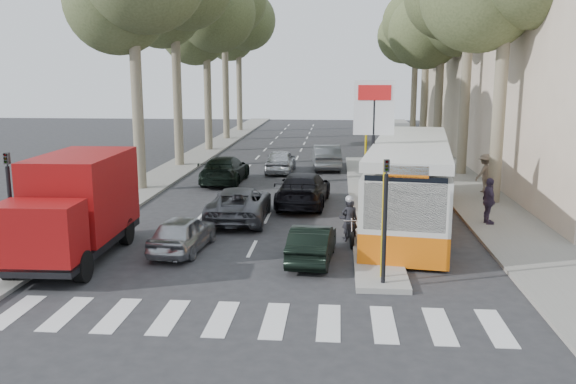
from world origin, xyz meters
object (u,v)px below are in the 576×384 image
object	(u,v)px
red_truck	(76,205)
city_bus	(410,179)
silver_hatchback	(183,233)
dark_hatchback	(312,243)
motorcycle	(349,220)

from	to	relation	value
red_truck	city_bus	xyz separation A→B (m)	(11.10, 5.64, 0.01)
red_truck	city_bus	distance (m)	12.45
red_truck	city_bus	bearing A→B (deg)	25.44
silver_hatchback	red_truck	distance (m)	3.50
dark_hatchback	motorcycle	xyz separation A→B (m)	(1.20, 2.40, 0.17)
silver_hatchback	red_truck	bearing A→B (deg)	23.43
dark_hatchback	city_bus	bearing A→B (deg)	-119.73
red_truck	dark_hatchback	bearing A→B (deg)	0.78
dark_hatchback	city_bus	distance (m)	6.55
dark_hatchback	motorcycle	size ratio (longest dim) A/B	1.81
motorcycle	silver_hatchback	bearing A→B (deg)	-168.83
red_truck	motorcycle	bearing A→B (deg)	15.75
red_truck	city_bus	size ratio (longest dim) A/B	0.49
dark_hatchback	city_bus	size ratio (longest dim) A/B	0.28
red_truck	motorcycle	distance (m)	9.15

